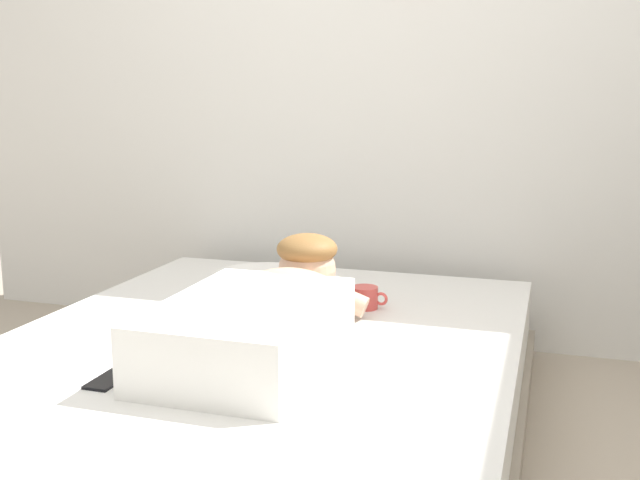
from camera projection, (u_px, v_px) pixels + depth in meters
name	position (u px, v px, depth m)	size (l,w,h in m)	color
back_wall	(388.00, 42.00, 3.06)	(3.99, 0.12, 2.50)	silver
bed	(260.00, 389.00, 2.26)	(1.56, 1.95, 0.32)	gray
pillow	(278.00, 280.00, 2.70)	(0.52, 0.32, 0.11)	white
person_lying	(267.00, 313.00, 2.12)	(0.43, 0.92, 0.27)	white
coffee_cup	(365.00, 298.00, 2.53)	(0.12, 0.09, 0.07)	#D84C47
cell_phone	(109.00, 379.00, 1.89)	(0.07, 0.14, 0.01)	black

